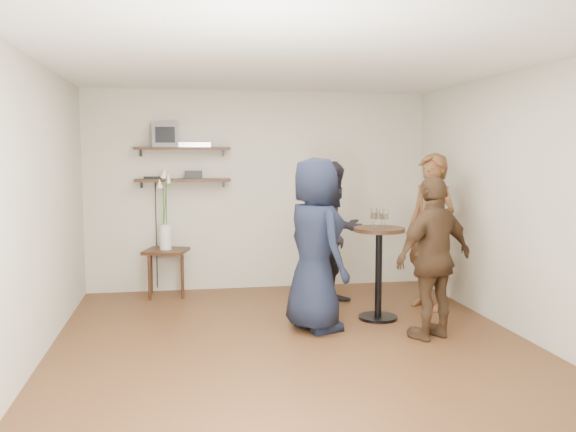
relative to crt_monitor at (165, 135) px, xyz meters
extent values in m
cube|color=#492A17|center=(1.21, -2.38, -2.04)|extent=(4.50, 5.00, 0.04)
cube|color=white|center=(1.21, -2.38, 0.60)|extent=(4.50, 5.00, 0.04)
cube|color=beige|center=(1.21, 0.15, -0.72)|extent=(4.50, 0.04, 2.60)
cube|color=beige|center=(1.21, -4.89, -0.72)|extent=(4.50, 0.04, 2.60)
cube|color=beige|center=(-1.06, -2.38, -0.72)|extent=(0.04, 5.00, 2.60)
cube|color=beige|center=(3.48, -2.38, -0.72)|extent=(0.04, 5.00, 2.60)
cube|color=black|center=(0.21, 0.00, -0.17)|extent=(1.20, 0.25, 0.04)
cube|color=black|center=(0.21, 0.00, -0.57)|extent=(1.20, 0.25, 0.04)
cube|color=#59595B|center=(0.00, 0.00, 0.00)|extent=(0.32, 0.30, 0.30)
cube|color=silver|center=(0.36, 0.00, -0.12)|extent=(0.40, 0.24, 0.06)
cube|color=black|center=(0.34, 0.00, -0.50)|extent=(0.22, 0.10, 0.10)
cube|color=black|center=(-0.13, 0.05, -0.54)|extent=(0.30, 0.05, 0.03)
cube|color=black|center=(-0.02, -0.18, -1.44)|extent=(0.61, 0.61, 0.04)
cylinder|color=black|center=(-0.22, -0.38, -1.74)|extent=(0.04, 0.04, 0.55)
cylinder|color=black|center=(0.18, -0.38, -1.74)|extent=(0.04, 0.04, 0.55)
cylinder|color=black|center=(-0.22, 0.01, -1.74)|extent=(0.04, 0.04, 0.55)
cylinder|color=black|center=(0.18, 0.01, -1.74)|extent=(0.04, 0.04, 0.55)
cylinder|color=silver|center=(-0.02, -0.18, -1.27)|extent=(0.15, 0.15, 0.31)
cylinder|color=#29681D|center=(-0.04, -0.18, -0.95)|extent=(0.01, 0.07, 0.57)
cone|color=white|center=(-0.08, -0.18, -0.60)|extent=(0.07, 0.09, 0.13)
cylinder|color=#29681D|center=(0.00, -0.17, -0.92)|extent=(0.04, 0.06, 0.64)
cone|color=white|center=(0.03, -0.15, -0.53)|extent=(0.11, 0.13, 0.13)
cylinder|color=#29681D|center=(-0.02, -0.20, -0.88)|extent=(0.10, 0.09, 0.70)
cone|color=white|center=(-0.02, -0.23, -0.47)|extent=(0.13, 0.13, 0.14)
cylinder|color=black|center=(2.27, -1.65, -1.04)|extent=(0.55, 0.55, 0.04)
cylinder|color=black|center=(2.27, -1.65, -1.52)|extent=(0.07, 0.07, 0.93)
cylinder|color=black|center=(2.27, -1.65, -2.00)|extent=(0.42, 0.42, 0.03)
cylinder|color=silver|center=(2.20, -1.68, -1.02)|extent=(0.07, 0.07, 0.00)
cylinder|color=silver|center=(2.20, -1.68, -0.96)|extent=(0.01, 0.01, 0.10)
cylinder|color=silver|center=(2.20, -1.68, -0.85)|extent=(0.07, 0.07, 0.12)
cylinder|color=tan|center=(2.20, -1.68, -0.88)|extent=(0.07, 0.07, 0.07)
cylinder|color=silver|center=(2.32, -1.68, -1.02)|extent=(0.06, 0.06, 0.00)
cylinder|color=silver|center=(2.32, -1.68, -0.97)|extent=(0.01, 0.01, 0.09)
cylinder|color=silver|center=(2.32, -1.68, -0.87)|extent=(0.07, 0.07, 0.11)
cylinder|color=tan|center=(2.32, -1.68, -0.89)|extent=(0.06, 0.06, 0.06)
cylinder|color=silver|center=(2.24, -1.58, -1.02)|extent=(0.06, 0.06, 0.00)
cylinder|color=silver|center=(2.24, -1.58, -0.97)|extent=(0.01, 0.01, 0.08)
cylinder|color=silver|center=(2.24, -1.58, -0.88)|extent=(0.06, 0.06, 0.10)
cylinder|color=tan|center=(2.24, -1.58, -0.90)|extent=(0.06, 0.06, 0.06)
cylinder|color=silver|center=(2.30, -1.64, -1.02)|extent=(0.06, 0.06, 0.00)
cylinder|color=silver|center=(2.30, -1.64, -0.97)|extent=(0.01, 0.01, 0.09)
cylinder|color=silver|center=(2.30, -1.64, -0.87)|extent=(0.07, 0.07, 0.11)
cylinder|color=tan|center=(2.30, -1.64, -0.90)|extent=(0.06, 0.06, 0.06)
imported|color=maroon|center=(3.00, -1.31, -1.12)|extent=(0.66, 0.77, 1.79)
imported|color=black|center=(1.95, -0.92, -1.17)|extent=(1.01, 0.92, 1.70)
imported|color=black|center=(1.51, -1.92, -1.14)|extent=(0.81, 0.99, 1.75)
imported|color=#432D1C|center=(2.57, -2.40, -1.23)|extent=(1.00, 0.71, 1.58)
camera|label=1|loc=(0.19, -7.86, -0.21)|focal=38.00mm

